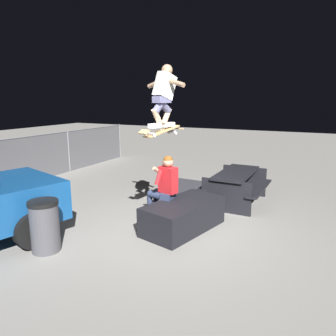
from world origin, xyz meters
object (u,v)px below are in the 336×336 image
(person_sitting_on_ledge, at_px, (164,186))
(skater_airborne, at_px, (164,93))
(picnic_table_back, at_px, (236,182))
(skateboard, at_px, (162,131))
(kicker_ramp, at_px, (181,193))
(trash_bin, at_px, (45,226))
(ledge_box_main, at_px, (183,216))

(person_sitting_on_ledge, bearing_deg, skater_airborne, -98.06)
(person_sitting_on_ledge, height_order, skater_airborne, skater_airborne)
(person_sitting_on_ledge, bearing_deg, picnic_table_back, -26.16)
(skateboard, distance_m, kicker_ramp, 2.63)
(picnic_table_back, height_order, trash_bin, trash_bin)
(skater_airborne, bearing_deg, skateboard, 163.13)
(picnic_table_back, relative_size, trash_bin, 2.05)
(ledge_box_main, height_order, kicker_ramp, ledge_box_main)
(skater_airborne, xyz_separation_m, picnic_table_back, (1.91, -0.93, -2.02))
(person_sitting_on_ledge, xyz_separation_m, picnic_table_back, (1.91, -0.94, -0.28))
(ledge_box_main, relative_size, kicker_ramp, 1.54)
(person_sitting_on_ledge, bearing_deg, kicker_ramp, 13.47)
(person_sitting_on_ledge, height_order, picnic_table_back, person_sitting_on_ledge)
(kicker_ramp, bearing_deg, person_sitting_on_ledge, -166.53)
(kicker_ramp, distance_m, trash_bin, 3.80)
(ledge_box_main, height_order, picnic_table_back, picnic_table_back)
(kicker_ramp, bearing_deg, trash_bin, 168.48)
(ledge_box_main, distance_m, skateboard, 1.63)
(trash_bin, bearing_deg, picnic_table_back, -29.55)
(picnic_table_back, bearing_deg, kicker_ramp, 92.57)
(ledge_box_main, height_order, skater_airborne, skater_airborne)
(skateboard, bearing_deg, kicker_ramp, 12.95)
(skateboard, distance_m, picnic_table_back, 2.55)
(ledge_box_main, bearing_deg, trash_bin, 136.88)
(person_sitting_on_ledge, relative_size, skater_airborne, 1.23)
(ledge_box_main, xyz_separation_m, skater_airborne, (0.09, 0.45, 2.24))
(picnic_table_back, bearing_deg, skateboard, 154.38)
(skater_airborne, xyz_separation_m, trash_bin, (-1.86, 1.21, -2.09))
(ledge_box_main, xyz_separation_m, trash_bin, (-1.77, 1.66, 0.16))
(skater_airborne, bearing_deg, person_sitting_on_ledge, 81.94)
(person_sitting_on_ledge, distance_m, trash_bin, 2.24)
(person_sitting_on_ledge, bearing_deg, skateboard, 175.28)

